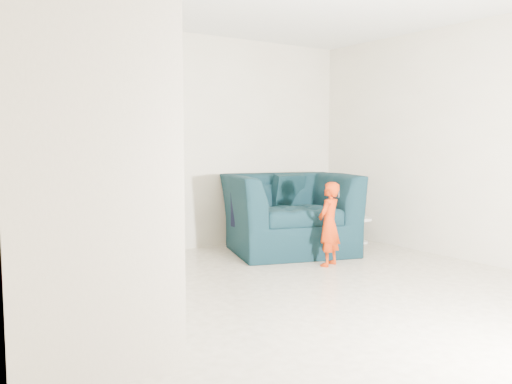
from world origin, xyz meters
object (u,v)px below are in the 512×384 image
Objects in this scene: side_table at (359,226)px; armchair at (289,213)px; toddler at (329,224)px; staircase at (53,202)px.

armchair is at bearing 176.25° from side_table.
staircase is at bearing -13.92° from toddler.
toddler is at bearing -79.42° from armchair.
side_table is 4.50m from staircase.
armchair is at bearing -120.38° from toddler.
staircase is at bearing -163.18° from side_table.
staircase is at bearing -138.92° from armchair.
side_table is (1.13, -0.07, -0.25)m from armchair.
toddler is at bearing -147.66° from side_table.
side_table is at bearing 16.82° from staircase.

